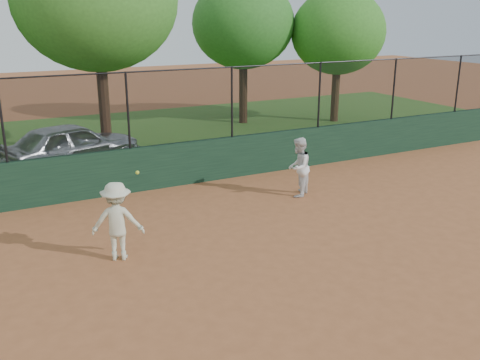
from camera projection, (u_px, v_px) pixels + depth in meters
name	position (u px, v px, depth m)	size (l,w,h in m)	color
ground	(257.00, 283.00, 9.56)	(80.00, 80.00, 0.00)	#A65D35
back_wall	(150.00, 168.00, 14.47)	(26.00, 0.20, 1.20)	#193724
grass_strip	(99.00, 143.00, 19.74)	(36.00, 12.00, 0.01)	#2D581B
parked_car	(72.00, 145.00, 16.39)	(1.71, 4.25, 1.45)	#ABAFB5
player_second	(299.00, 167.00, 13.88)	(0.76, 0.59, 1.56)	white
player_main	(117.00, 221.00, 10.28)	(1.16, 0.93, 1.78)	beige
fence_assembly	(145.00, 108.00, 13.97)	(26.00, 0.06, 2.00)	black
tree_2	(96.00, 0.00, 16.81)	(5.21, 4.74, 7.27)	#412817
tree_3	(243.00, 24.00, 22.24)	(4.36, 3.96, 6.08)	#382312
tree_4	(339.00, 32.00, 22.71)	(4.14, 3.76, 5.62)	#442D18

